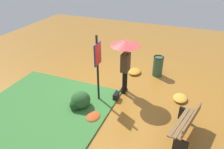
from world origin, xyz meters
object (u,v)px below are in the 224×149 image
handbag (116,96)px  park_bench (185,124)px  person_with_umbrella (125,53)px  info_sign_post (98,62)px  trash_bin (158,66)px

handbag → park_bench: bearing=68.9°
person_with_umbrella → info_sign_post: 0.97m
person_with_umbrella → info_sign_post: (0.70, -0.66, -0.11)m
info_sign_post → park_bench: info_sign_post is taller
park_bench → person_with_umbrella: bearing=-121.8°
info_sign_post → handbag: (-0.24, 0.53, -1.32)m
handbag → trash_bin: 2.42m
info_sign_post → trash_bin: info_sign_post is taller
info_sign_post → trash_bin: size_ratio=2.76×
person_with_umbrella → park_bench: person_with_umbrella is taller
person_with_umbrella → info_sign_post: info_sign_post is taller
info_sign_post → trash_bin: 3.04m
handbag → park_bench: 2.48m
person_with_umbrella → info_sign_post: size_ratio=0.89×
info_sign_post → handbag: info_sign_post is taller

